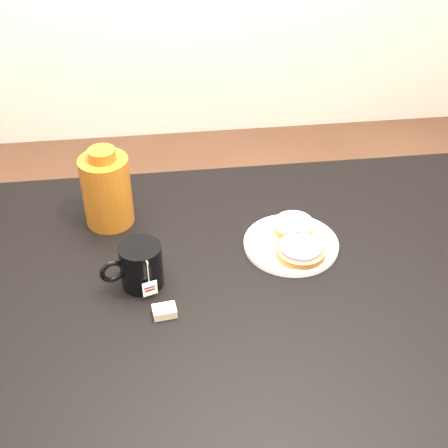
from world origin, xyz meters
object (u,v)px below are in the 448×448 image
object	(u,v)px
mug	(140,265)
bagel_front	(301,251)
bagel_package	(107,190)
table	(279,312)
bagel_back	(294,226)
plate	(291,243)
teabag_pouch	(165,311)

from	to	relation	value
mug	bagel_front	bearing A→B (deg)	-11.17
bagel_front	bagel_package	xyz separation A→B (m)	(-0.41, 0.19, 0.06)
bagel_front	table	bearing A→B (deg)	-128.45
table	bagel_back	xyz separation A→B (m)	(0.06, 0.15, 0.11)
table	mug	world-z (taller)	mug
plate	mug	xyz separation A→B (m)	(-0.33, -0.08, 0.04)
table	mug	size ratio (longest dim) A/B	10.25
table	plate	xyz separation A→B (m)	(0.04, 0.11, 0.09)
table	plate	size ratio (longest dim) A/B	6.76
mug	bagel_package	distance (m)	0.24
bagel_back	bagel_front	distance (m)	0.08
mug	table	bearing A→B (deg)	-23.76
plate	bagel_front	xyz separation A→B (m)	(0.01, -0.05, 0.02)
bagel_front	teabag_pouch	size ratio (longest dim) A/B	3.23
table	plate	distance (m)	0.15
plate	bagel_back	distance (m)	0.04
bagel_back	mug	distance (m)	0.36
table	bagel_front	bearing A→B (deg)	51.55
plate	bagel_front	world-z (taller)	bagel_front
bagel_package	teabag_pouch	bearing A→B (deg)	-70.98
table	bagel_package	xyz separation A→B (m)	(-0.35, 0.26, 0.17)
plate	bagel_package	size ratio (longest dim) A/B	1.10
mug	bagel_package	world-z (taller)	bagel_package
table	bagel_back	size ratio (longest dim) A/B	13.04
bagel_front	teabag_pouch	distance (m)	0.32
plate	teabag_pouch	bearing A→B (deg)	-148.63
bagel_back	bagel_front	bearing A→B (deg)	-91.98
bagel_front	mug	size ratio (longest dim) A/B	1.07
table	teabag_pouch	xyz separation A→B (m)	(-0.24, -0.06, 0.09)
teabag_pouch	plate	bearing A→B (deg)	31.37
bagel_back	bagel_package	bearing A→B (deg)	165.51
mug	bagel_package	size ratio (longest dim) A/B	0.72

